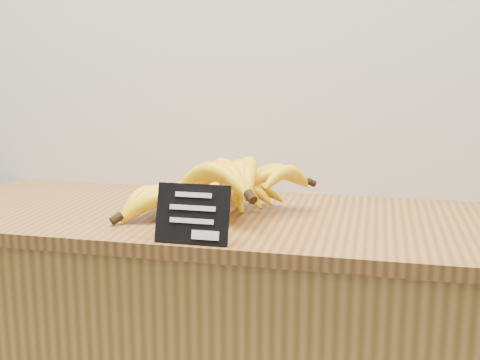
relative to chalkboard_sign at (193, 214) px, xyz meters
name	(u,v)px	position (x,y,z in m)	size (l,w,h in m)	color
counter_top	(245,220)	(0.05, 0.24, -0.07)	(1.50, 0.54, 0.03)	brown
chalkboard_sign	(193,214)	(0.00, 0.00, 0.00)	(0.15, 0.01, 0.12)	black
banana_pile	(214,189)	(-0.02, 0.23, 0.00)	(0.47, 0.35, 0.13)	yellow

